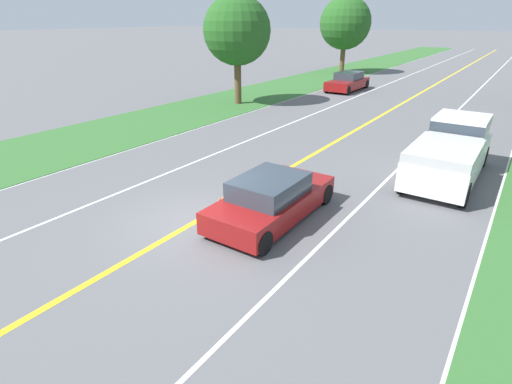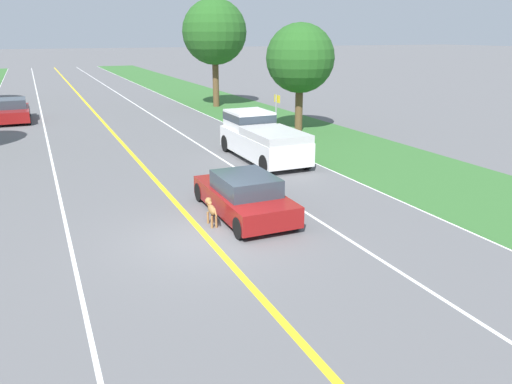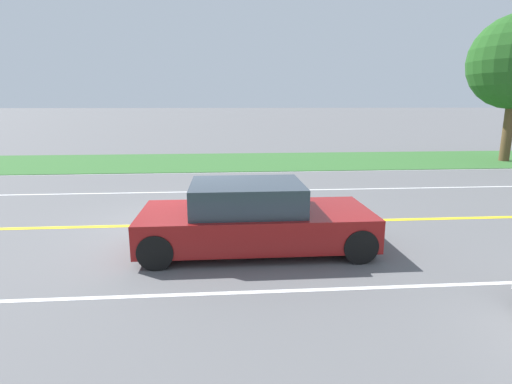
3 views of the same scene
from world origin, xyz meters
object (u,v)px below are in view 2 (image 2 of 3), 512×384
(dog, at_px, (211,209))
(street_sign, at_px, (276,110))
(roadside_tree_right_near, at_px, (300,59))
(roadside_tree_right_far, at_px, (215,32))
(ego_car, at_px, (244,196))
(oncoming_car, at_px, (13,111))
(pickup_truck, at_px, (261,137))

(dog, relative_size, street_sign, 0.46)
(roadside_tree_right_near, xyz_separation_m, roadside_tree_right_far, (-0.94, 11.47, 1.42))
(ego_car, xyz_separation_m, street_sign, (6.48, 10.94, 0.83))
(street_sign, bearing_deg, ego_car, -120.62)
(oncoming_car, bearing_deg, dog, 103.99)
(roadside_tree_right_near, distance_m, street_sign, 3.25)
(pickup_truck, xyz_separation_m, oncoming_car, (-10.35, 15.69, -0.34))
(oncoming_car, bearing_deg, ego_car, 107.16)
(roadside_tree_right_far, xyz_separation_m, street_sign, (-0.84, -12.18, -4.05))
(dog, bearing_deg, roadside_tree_right_far, 73.08)
(roadside_tree_right_near, bearing_deg, ego_car, -125.33)
(pickup_truck, bearing_deg, dog, -124.58)
(street_sign, bearing_deg, pickup_truck, -123.48)
(ego_car, height_order, street_sign, street_sign)
(roadside_tree_right_near, relative_size, roadside_tree_right_far, 0.76)
(oncoming_car, relative_size, roadside_tree_right_near, 0.79)
(ego_car, relative_size, roadside_tree_right_far, 0.55)
(pickup_truck, relative_size, oncoming_car, 1.16)
(oncoming_car, xyz_separation_m, street_sign, (13.32, -11.20, 0.78))
(ego_car, height_order, roadside_tree_right_far, roadside_tree_right_far)
(ego_car, relative_size, oncoming_car, 0.92)
(dog, relative_size, oncoming_car, 0.22)
(pickup_truck, bearing_deg, roadside_tree_right_near, 47.56)
(dog, xyz_separation_m, street_sign, (7.70, 11.35, 0.95))
(dog, bearing_deg, ego_car, 21.29)
(dog, bearing_deg, roadside_tree_right_near, 54.84)
(ego_car, xyz_separation_m, roadside_tree_right_far, (7.32, 23.12, 4.88))
(dog, xyz_separation_m, oncoming_car, (-5.62, 22.55, 0.17))
(pickup_truck, distance_m, oncoming_car, 18.80)
(ego_car, relative_size, pickup_truck, 0.79)
(pickup_truck, distance_m, roadside_tree_right_far, 17.68)
(roadside_tree_right_near, bearing_deg, roadside_tree_right_far, 94.69)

